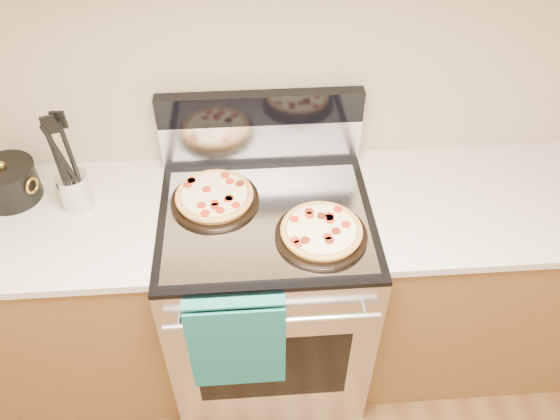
{
  "coord_description": "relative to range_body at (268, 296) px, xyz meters",
  "views": [
    {
      "loc": [
        -0.05,
        0.26,
        2.26
      ],
      "look_at": [
        0.04,
        1.55,
        1.03
      ],
      "focal_mm": 35.0,
      "sensor_mm": 36.0,
      "label": 1
    }
  ],
  "objects": [
    {
      "name": "range_body",
      "position": [
        0.0,
        0.0,
        0.0
      ],
      "size": [
        0.76,
        0.68,
        0.9
      ],
      "primitive_type": "cube",
      "color": "#B7B7BC",
      "rests_on": "ground"
    },
    {
      "name": "backsplash_lower",
      "position": [
        0.0,
        0.31,
        0.56
      ],
      "size": [
        0.76,
        0.06,
        0.18
      ],
      "primitive_type": "cube",
      "color": "silver",
      "rests_on": "cooktop"
    },
    {
      "name": "oven_window",
      "position": [
        0.0,
        -0.34,
        0.0
      ],
      "size": [
        0.56,
        0.01,
        0.4
      ],
      "primitive_type": "cube",
      "color": "black",
      "rests_on": "range_body"
    },
    {
      "name": "cooktop",
      "position": [
        0.0,
        0.0,
        0.46
      ],
      "size": [
        0.76,
        0.68,
        0.02
      ],
      "primitive_type": "cube",
      "color": "black",
      "rests_on": "range_body"
    },
    {
      "name": "cabinet_right",
      "position": [
        0.88,
        0.03,
        -0.01
      ],
      "size": [
        1.0,
        0.62,
        0.88
      ],
      "primitive_type": "cube",
      "color": "brown",
      "rests_on": "ground"
    },
    {
      "name": "dish_towel",
      "position": [
        -0.12,
        -0.38,
        0.25
      ],
      "size": [
        0.32,
        0.05,
        0.42
      ],
      "primitive_type": null,
      "color": "#175A73",
      "rests_on": "oven_handle"
    },
    {
      "name": "foil_sheet",
      "position": [
        0.0,
        -0.03,
        0.47
      ],
      "size": [
        0.7,
        0.55,
        0.01
      ],
      "primitive_type": "cube",
      "color": "gray",
      "rests_on": "cooktop"
    },
    {
      "name": "pepperoni_pizza_front",
      "position": [
        0.18,
        -0.13,
        0.5
      ],
      "size": [
        0.33,
        0.33,
        0.04
      ],
      "primitive_type": null,
      "rotation": [
        0.0,
        0.0,
        0.06
      ],
      "color": "#C77B3C",
      "rests_on": "foil_sheet"
    },
    {
      "name": "oven_handle",
      "position": [
        0.0,
        -0.38,
        0.35
      ],
      "size": [
        0.7,
        0.03,
        0.03
      ],
      "primitive_type": "cylinder",
      "rotation": [
        0.0,
        1.57,
        0.0
      ],
      "color": "silver",
      "rests_on": "range_body"
    },
    {
      "name": "countertop_right",
      "position": [
        0.88,
        0.03,
        0.45
      ],
      "size": [
        1.02,
        0.64,
        0.03
      ],
      "primitive_type": "cube",
      "color": "beige",
      "rests_on": "cabinet_right"
    },
    {
      "name": "countertop_left",
      "position": [
        -0.88,
        0.03,
        0.45
      ],
      "size": [
        1.02,
        0.64,
        0.03
      ],
      "primitive_type": "cube",
      "color": "beige",
      "rests_on": "cabinet_left"
    },
    {
      "name": "pepperoni_pizza_back",
      "position": [
        -0.18,
        0.07,
        0.5
      ],
      "size": [
        0.41,
        0.41,
        0.04
      ],
      "primitive_type": null,
      "rotation": [
        0.0,
        0.0,
        -0.4
      ],
      "color": "#C77B3C",
      "rests_on": "foil_sheet"
    },
    {
      "name": "saucepan",
      "position": [
        -0.92,
        0.17,
        0.52
      ],
      "size": [
        0.27,
        0.27,
        0.13
      ],
      "primitive_type": "cylinder",
      "rotation": [
        0.0,
        0.0,
        -0.41
      ],
      "color": "black",
      "rests_on": "countertop_left"
    },
    {
      "name": "backsplash_upper",
      "position": [
        0.0,
        0.31,
        0.71
      ],
      "size": [
        0.76,
        0.06,
        0.12
      ],
      "primitive_type": "cube",
      "color": "black",
      "rests_on": "backsplash_lower"
    },
    {
      "name": "cabinet_left",
      "position": [
        -0.88,
        0.03,
        -0.01
      ],
      "size": [
        1.0,
        0.62,
        0.88
      ],
      "primitive_type": "cube",
      "color": "brown",
      "rests_on": "ground"
    },
    {
      "name": "utensil_crock",
      "position": [
        -0.67,
        0.1,
        0.53
      ],
      "size": [
        0.12,
        0.12,
        0.14
      ],
      "primitive_type": "cylinder",
      "rotation": [
        0.0,
        0.0,
        -0.07
      ],
      "color": "silver",
      "rests_on": "countertop_left"
    },
    {
      "name": "wall_back",
      "position": [
        0.0,
        0.35,
        0.9
      ],
      "size": [
        4.0,
        0.0,
        4.0
      ],
      "primitive_type": "plane",
      "rotation": [
        1.57,
        0.0,
        0.0
      ],
      "color": "#C6B38F",
      "rests_on": "ground"
    }
  ]
}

